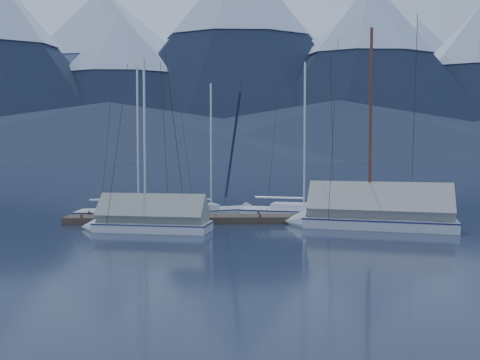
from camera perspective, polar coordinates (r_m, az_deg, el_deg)
name	(u,v)px	position (r m, az deg, el deg)	size (l,w,h in m)	color
ground	(241,228)	(24.57, 0.15, -5.38)	(1000.00, 1000.00, 0.00)	black
mountain_range	(230,82)	(398.59, -1.10, 10.94)	(877.00, 584.00, 150.50)	#475675
dock	(240,220)	(26.53, 0.00, -4.51)	(18.00, 1.50, 0.54)	#382D23
mooring_posts	(230,215)	(26.49, -1.08, -4.00)	(15.12, 1.52, 0.35)	#382D23
sailboat_open_left	(147,215)	(28.57, -10.36, -3.92)	(6.91, 2.96, 9.11)	silver
sailboat_open_mid	(218,212)	(29.60, -2.45, -3.66)	(6.52, 3.89, 8.33)	silver
sailboat_open_right	(313,215)	(28.66, 8.20, -3.87)	(7.45, 4.04, 9.49)	white
sailboat_covered_near	(366,216)	(25.42, 13.91, -3.98)	(8.53, 4.94, 10.62)	silver
sailboat_covered_far	(143,222)	(23.98, -10.85, -4.61)	(6.45, 3.09, 8.70)	silver
person	(321,199)	(27.34, 9.05, -2.17)	(0.58, 0.38, 1.59)	black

